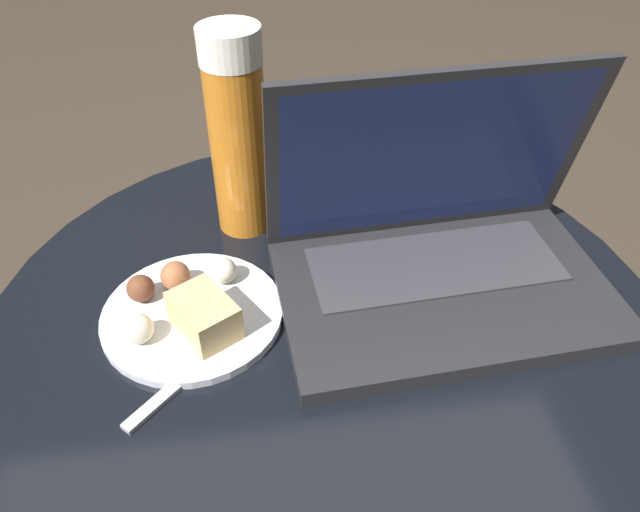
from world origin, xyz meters
The scene contains 5 objects.
table centered at (0.00, 0.00, 0.38)m, with size 0.70×0.70×0.51m.
laptop centered at (0.12, 0.03, 0.55)m, with size 0.35×0.24×0.23m.
beer_glass centered at (-0.07, 0.17, 0.63)m, with size 0.07×0.07×0.24m.
snack_plate centered at (-0.14, 0.01, 0.52)m, with size 0.18×0.18×0.05m.
fork centered at (-0.12, -0.05, 0.51)m, with size 0.14×0.14×0.00m.
Camera 1 is at (-0.07, -0.45, 0.96)m, focal length 35.00 mm.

